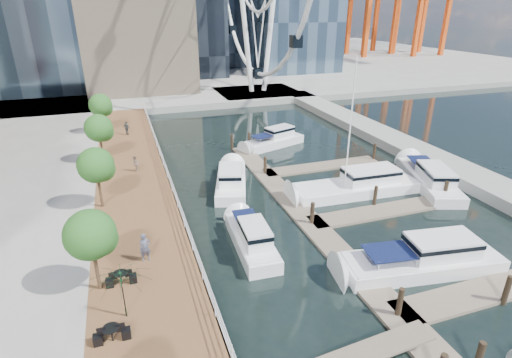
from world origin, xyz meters
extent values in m
plane|color=black|center=(0.00, 0.00, 0.00)|extent=(520.00, 520.00, 0.00)
cube|color=brown|center=(-9.00, 15.00, 0.50)|extent=(6.00, 60.00, 1.00)
cube|color=#595954|center=(-6.00, 15.00, 0.50)|extent=(0.25, 60.00, 1.00)
cube|color=gray|center=(0.00, 102.00, 0.50)|extent=(200.00, 114.00, 1.00)
cube|color=gray|center=(20.00, 20.00, 0.50)|extent=(4.00, 60.00, 1.00)
cube|color=gray|center=(14.00, 52.00, 0.50)|extent=(14.00, 12.00, 1.00)
cube|color=#6D6051|center=(3.00, 10.00, 0.10)|extent=(2.00, 32.00, 0.20)
cube|color=#6D6051|center=(9.00, -2.00, 0.10)|extent=(12.00, 2.00, 0.20)
cube|color=#6D6051|center=(9.00, 8.00, 0.10)|extent=(12.00, 2.00, 0.20)
cube|color=#6D6051|center=(9.00, 18.00, 0.10)|extent=(12.00, 2.00, 0.20)
cylinder|color=white|center=(11.50, 52.00, 14.00)|extent=(0.80, 0.80, 26.00)
cylinder|color=white|center=(16.50, 52.00, 14.00)|extent=(0.80, 0.80, 26.00)
cylinder|color=#3F2B1C|center=(-11.40, 4.00, 2.20)|extent=(0.20, 0.20, 2.40)
sphere|color=#265B1E|center=(-11.40, 4.00, 4.30)|extent=(2.60, 2.60, 2.60)
cylinder|color=#3F2B1C|center=(-11.40, 14.00, 2.20)|extent=(0.20, 0.20, 2.40)
sphere|color=#265B1E|center=(-11.40, 14.00, 4.30)|extent=(2.60, 2.60, 2.60)
cylinder|color=#3F2B1C|center=(-11.40, 24.00, 2.20)|extent=(0.20, 0.20, 2.40)
sphere|color=#265B1E|center=(-11.40, 24.00, 4.30)|extent=(2.60, 2.60, 2.60)
cylinder|color=#3F2B1C|center=(-11.40, 34.00, 2.20)|extent=(0.20, 0.20, 2.40)
sphere|color=#265B1E|center=(-11.40, 34.00, 4.30)|extent=(2.60, 2.60, 2.60)
imported|color=#44475B|center=(-8.86, 5.82, 1.89)|extent=(0.72, 0.54, 1.77)
imported|color=gray|center=(-8.63, 20.33, 1.74)|extent=(0.61, 0.75, 1.48)
imported|color=#363E44|center=(-8.86, 32.33, 1.77)|extent=(0.93, 0.87, 1.54)
imported|color=black|center=(-10.15, 1.38, 2.32)|extent=(3.14, 3.19, 2.65)
camera|label=1|loc=(-9.08, -14.84, 14.74)|focal=28.00mm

